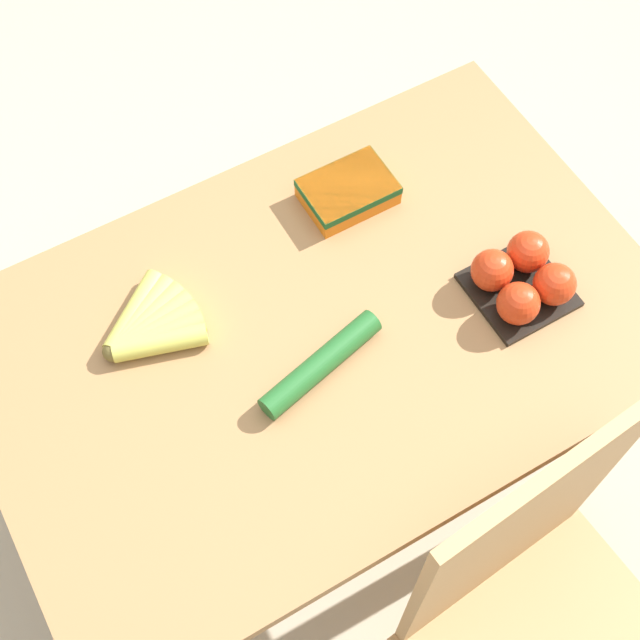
# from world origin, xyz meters

# --- Properties ---
(ground_plane) EXTENTS (12.00, 12.00, 0.00)m
(ground_plane) POSITION_xyz_m (0.00, 0.00, 0.00)
(ground_plane) COLOR #B7A88E
(dining_table) EXTENTS (1.12, 0.73, 0.75)m
(dining_table) POSITION_xyz_m (0.00, 0.00, 0.62)
(dining_table) COLOR #9E7044
(dining_table) RESTS_ON ground_plane
(chair) EXTENTS (0.45, 0.43, 0.99)m
(chair) POSITION_xyz_m (-0.10, 0.54, 0.50)
(chair) COLOR tan
(chair) RESTS_ON ground_plane
(banana_bunch) EXTENTS (0.17, 0.17, 0.04)m
(banana_bunch) POSITION_xyz_m (0.24, -0.13, 0.77)
(banana_bunch) COLOR brown
(banana_bunch) RESTS_ON dining_table
(tomato_pack) EXTENTS (0.15, 0.15, 0.08)m
(tomato_pack) POSITION_xyz_m (-0.32, 0.10, 0.79)
(tomato_pack) COLOR black
(tomato_pack) RESTS_ON dining_table
(carrot_bag) EXTENTS (0.16, 0.11, 0.04)m
(carrot_bag) POSITION_xyz_m (-0.17, -0.20, 0.77)
(carrot_bag) COLOR orange
(carrot_bag) RESTS_ON dining_table
(cucumber_near) EXTENTS (0.23, 0.09, 0.04)m
(cucumber_near) POSITION_xyz_m (0.04, 0.06, 0.77)
(cucumber_near) COLOR #236028
(cucumber_near) RESTS_ON dining_table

